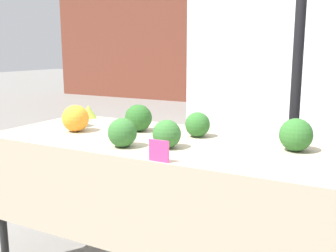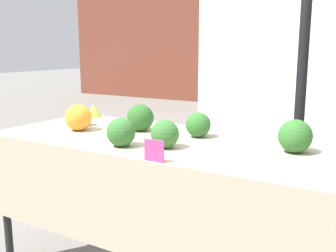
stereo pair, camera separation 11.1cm
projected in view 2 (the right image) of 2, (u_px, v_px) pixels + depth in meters
tent_pole at (303, 66)px, 2.62m from camera, size 0.07×0.07×2.65m
market_table at (162, 160)px, 2.28m from camera, size 2.16×0.89×0.91m
orange_cauliflower at (78, 118)px, 2.55m from camera, size 0.17×0.17×0.17m
romanesco_head at (94, 111)px, 3.05m from camera, size 0.13×0.13×0.10m
broccoli_head_0 at (140, 118)px, 2.54m from camera, size 0.17×0.17×0.17m
broccoli_head_1 at (295, 136)px, 2.00m from camera, size 0.17×0.17×0.17m
broccoli_head_2 at (79, 116)px, 2.71m from camera, size 0.14×0.14×0.14m
broccoli_head_3 at (198, 125)px, 2.36m from camera, size 0.15×0.15×0.15m
broccoli_head_4 at (165, 134)px, 2.10m from camera, size 0.15×0.15×0.15m
broccoli_head_5 at (121, 132)px, 2.13m from camera, size 0.16×0.16×0.16m
price_sign at (154, 151)px, 1.85m from camera, size 0.11×0.01×0.11m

